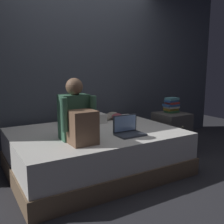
{
  "coord_description": "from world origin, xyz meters",
  "views": [
    {
      "loc": [
        -1.58,
        -2.41,
        1.28
      ],
      "look_at": [
        -0.08,
        0.1,
        0.76
      ],
      "focal_mm": 41.06,
      "sensor_mm": 36.0,
      "label": 1
    }
  ],
  "objects": [
    {
      "name": "pillow",
      "position": [
        -0.16,
        0.75,
        0.57
      ],
      "size": [
        0.56,
        0.36,
        0.13
      ],
      "primitive_type": "cube",
      "color": "silver",
      "rests_on": "bed"
    },
    {
      "name": "book_stack",
      "position": [
        1.12,
        0.38,
        0.71
      ],
      "size": [
        0.22,
        0.16,
        0.22
      ],
      "color": "#387042",
      "rests_on": "nightstand"
    },
    {
      "name": "person_sitting",
      "position": [
        -0.55,
        0.01,
        0.76
      ],
      "size": [
        0.39,
        0.44,
        0.66
      ],
      "color": "#38664C",
      "rests_on": "bed"
    },
    {
      "name": "wall_back",
      "position": [
        0.0,
        1.2,
        1.35
      ],
      "size": [
        5.6,
        0.1,
        2.7
      ],
      "primitive_type": "cube",
      "color": "#424751",
      "rests_on": "ground_plane"
    },
    {
      "name": "bed",
      "position": [
        -0.2,
        0.3,
        0.25
      ],
      "size": [
        2.0,
        1.5,
        0.51
      ],
      "color": "#7A6047",
      "rests_on": "ground_plane"
    },
    {
      "name": "clothes_pile",
      "position": [
        0.32,
        0.77,
        0.56
      ],
      "size": [
        0.33,
        0.24,
        0.1
      ],
      "color": "gray",
      "rests_on": "bed"
    },
    {
      "name": "nightstand",
      "position": [
        1.1,
        0.34,
        0.3
      ],
      "size": [
        0.44,
        0.46,
        0.6
      ],
      "color": "#474442",
      "rests_on": "ground_plane"
    },
    {
      "name": "ground_plane",
      "position": [
        0.0,
        0.0,
        0.0
      ],
      "size": [
        8.0,
        8.0,
        0.0
      ],
      "primitive_type": "plane",
      "color": "#2D2D33"
    },
    {
      "name": "laptop",
      "position": [
        0.04,
        -0.06,
        0.56
      ],
      "size": [
        0.32,
        0.23,
        0.22
      ],
      "color": "#333842",
      "rests_on": "bed"
    }
  ]
}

